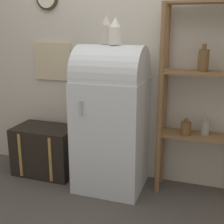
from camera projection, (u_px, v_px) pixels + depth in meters
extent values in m
plane|color=#4C4742|center=(102.00, 197.00, 2.97)|extent=(12.00, 12.00, 0.00)
cube|color=beige|center=(121.00, 49.00, 3.13)|extent=(7.00, 0.05, 2.70)
cube|color=#C6B793|center=(53.00, 61.00, 3.38)|extent=(0.44, 0.02, 0.40)
cube|color=silver|center=(111.00, 135.00, 3.06)|extent=(0.65, 0.58, 1.09)
cylinder|color=silver|center=(111.00, 75.00, 2.90)|extent=(0.63, 0.56, 0.56)
cylinder|color=#B7B7BC|center=(81.00, 108.00, 2.74)|extent=(0.02, 0.02, 0.14)
cube|color=black|center=(46.00, 150.00, 3.42)|extent=(0.65, 0.42, 0.52)
cube|color=#AD8942|center=(20.00, 155.00, 3.27)|extent=(0.03, 0.01, 0.47)
cube|color=#AD8942|center=(50.00, 160.00, 3.16)|extent=(0.03, 0.01, 0.47)
cylinder|color=olive|center=(160.00, 104.00, 2.84)|extent=(0.05, 0.05, 1.78)
cylinder|color=olive|center=(165.00, 99.00, 3.05)|extent=(0.05, 0.05, 1.78)
cube|color=olive|center=(200.00, 136.00, 2.91)|extent=(0.76, 0.26, 0.02)
cube|color=olive|center=(205.00, 73.00, 2.75)|extent=(0.76, 0.26, 0.02)
cube|color=olive|center=(210.00, 2.00, 2.59)|extent=(0.76, 0.26, 0.02)
cylinder|color=brown|center=(186.00, 128.00, 2.91)|extent=(0.10, 0.10, 0.12)
cylinder|color=brown|center=(186.00, 120.00, 2.89)|extent=(0.04, 0.04, 0.03)
cylinder|color=#9E998E|center=(205.00, 128.00, 2.91)|extent=(0.08, 0.08, 0.12)
cylinder|color=#9E998E|center=(206.00, 120.00, 2.89)|extent=(0.03, 0.03, 0.03)
cylinder|color=brown|center=(203.00, 61.00, 2.74)|extent=(0.09, 0.09, 0.19)
cylinder|color=brown|center=(204.00, 47.00, 2.71)|extent=(0.04, 0.04, 0.05)
cylinder|color=beige|center=(106.00, 35.00, 2.83)|extent=(0.10, 0.10, 0.17)
cone|color=beige|center=(106.00, 20.00, 2.79)|extent=(0.08, 0.08, 0.09)
cylinder|color=white|center=(115.00, 36.00, 2.78)|extent=(0.12, 0.12, 0.15)
cone|color=white|center=(115.00, 22.00, 2.75)|extent=(0.10, 0.10, 0.08)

